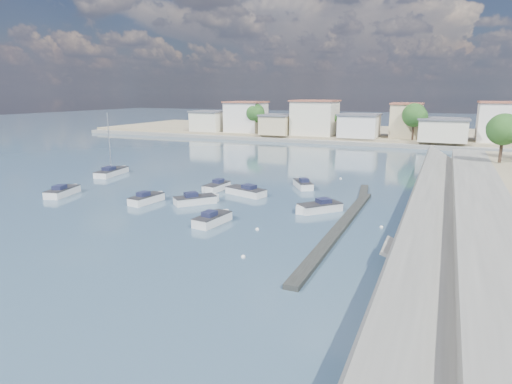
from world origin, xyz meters
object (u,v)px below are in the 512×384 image
Objects in this scene: motorboat_d at (318,208)px; motorboat_e at (64,192)px; motorboat_a at (148,199)px; motorboat_f at (303,184)px; motorboat_c at (244,191)px; sailboat at (113,172)px; motorboat_g at (216,187)px; motorboat_b at (214,219)px; motorboat_h at (197,200)px.

motorboat_d and motorboat_e have the same top height.
motorboat_f is at bearing 46.93° from motorboat_a.
sailboat reaches higher than motorboat_c.
motorboat_e is at bearing -148.67° from motorboat_g.
motorboat_b is 0.89× the size of motorboat_e.
motorboat_h is at bearing -116.67° from motorboat_c.
motorboat_e is at bearing -170.23° from motorboat_d.
motorboat_b is 1.08× the size of motorboat_f.
motorboat_c is at bearing 42.77° from motorboat_a.
motorboat_b is 13.31m from motorboat_g.
motorboat_d is 33.17m from sailboat.
motorboat_h is 21.80m from sailboat.
motorboat_b is 1.04× the size of motorboat_h.
sailboat reaches higher than motorboat_f.
motorboat_e and motorboat_f have the same top height.
motorboat_b is at bearing -20.04° from motorboat_a.
motorboat_d is 0.87× the size of motorboat_e.
motorboat_f is (24.04, 15.01, -0.00)m from motorboat_e.
motorboat_g is at bearing -146.96° from motorboat_f.
motorboat_d is (9.78, -3.57, -0.00)m from motorboat_c.
sailboat reaches higher than motorboat_b.
motorboat_f is 0.47× the size of sailboat.
motorboat_d is 29.26m from motorboat_e.
motorboat_b is at bearing -46.94° from motorboat_h.
motorboat_a and motorboat_e have the same top height.
motorboat_a is at bearing -133.07° from motorboat_f.
motorboat_e is (-28.84, -4.96, 0.00)m from motorboat_d.
motorboat_c is at bearing -127.54° from motorboat_f.
motorboat_c is 1.17× the size of motorboat_g.
motorboat_d and motorboat_g have the same top height.
motorboat_d is at bearing 45.11° from motorboat_b.
motorboat_a is 1.08× the size of motorboat_f.
motorboat_d is 0.49× the size of sailboat.
motorboat_a is at bearing 159.96° from motorboat_b.
motorboat_a is 1.00× the size of motorboat_b.
motorboat_f is at bearing 57.21° from motorboat_h.
motorboat_h is at bearing -78.74° from motorboat_g.
motorboat_f and motorboat_g have the same top height.
motorboat_a is 0.89× the size of motorboat_e.
motorboat_a and motorboat_f have the same top height.
motorboat_b is at bearing -6.94° from motorboat_e.
motorboat_e is (-19.06, -8.53, -0.00)m from motorboat_c.
motorboat_b and motorboat_c have the same top height.
motorboat_c is at bearing 24.11° from motorboat_e.
motorboat_a is 11.13m from motorboat_e.
sailboat reaches higher than motorboat_h.
motorboat_d is at bearing -12.27° from sailboat.
motorboat_f is at bearing 81.17° from motorboat_b.
motorboat_b is at bearing -78.58° from motorboat_c.
motorboat_g is at bearing 63.96° from motorboat_a.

